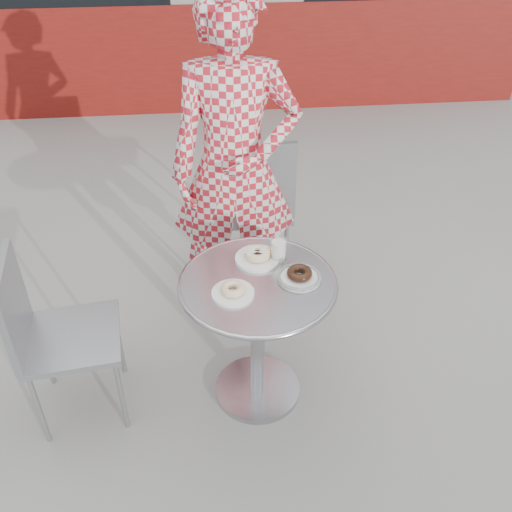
{
  "coord_description": "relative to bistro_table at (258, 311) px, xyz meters",
  "views": [
    {
      "loc": [
        -0.19,
        -1.85,
        2.19
      ],
      "look_at": [
        0.0,
        0.1,
        0.76
      ],
      "focal_mm": 40.0,
      "sensor_mm": 36.0,
      "label": 1
    }
  ],
  "objects": [
    {
      "name": "seated_person",
      "position": [
        -0.04,
        0.65,
        0.36
      ],
      "size": [
        0.66,
        0.45,
        1.76
      ],
      "primitive_type": "imported",
      "rotation": [
        0.0,
        0.0,
        -0.04
      ],
      "color": "red",
      "rests_on": "ground"
    },
    {
      "name": "bistro_table",
      "position": [
        0.0,
        0.0,
        0.0
      ],
      "size": [
        0.68,
        0.68,
        0.69
      ],
      "rotation": [
        0.0,
        0.0,
        0.19
      ],
      "color": "#B9BABE",
      "rests_on": "ground"
    },
    {
      "name": "plate_checker",
      "position": [
        0.18,
        0.0,
        0.18
      ],
      "size": [
        0.19,
        0.19,
        0.05
      ],
      "rotation": [
        0.0,
        0.0,
        0.25
      ],
      "color": "white",
      "rests_on": "bistro_table"
    },
    {
      "name": "ground",
      "position": [
        -0.0,
        -0.01,
        -0.52
      ],
      "size": [
        60.0,
        60.0,
        0.0
      ],
      "primitive_type": "plane",
      "color": "gray",
      "rests_on": "ground"
    },
    {
      "name": "plate_far",
      "position": [
        0.02,
        0.16,
        0.19
      ],
      "size": [
        0.2,
        0.2,
        0.05
      ],
      "rotation": [
        0.0,
        0.0,
        -0.12
      ],
      "color": "white",
      "rests_on": "bistro_table"
    },
    {
      "name": "plate_near",
      "position": [
        -0.11,
        -0.07,
        0.18
      ],
      "size": [
        0.18,
        0.18,
        0.04
      ],
      "rotation": [
        0.0,
        0.0,
        0.18
      ],
      "color": "white",
      "rests_on": "bistro_table"
    },
    {
      "name": "milk_cup",
      "position": [
        0.11,
        0.15,
        0.22
      ],
      "size": [
        0.07,
        0.07,
        0.11
      ],
      "rotation": [
        0.0,
        0.0,
        -0.25
      ],
      "color": "white",
      "rests_on": "bistro_table"
    },
    {
      "name": "chair_far",
      "position": [
        0.04,
        0.92,
        -0.22
      ],
      "size": [
        0.48,
        0.49,
        0.97
      ],
      "rotation": [
        0.0,
        0.0,
        3.18
      ],
      "color": "#989A9F",
      "rests_on": "ground"
    },
    {
      "name": "chair_left",
      "position": [
        -0.83,
        0.0,
        -0.26
      ],
      "size": [
        0.46,
        0.45,
        0.86
      ],
      "rotation": [
        0.0,
        0.0,
        1.69
      ],
      "color": "#989A9F",
      "rests_on": "ground"
    }
  ]
}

